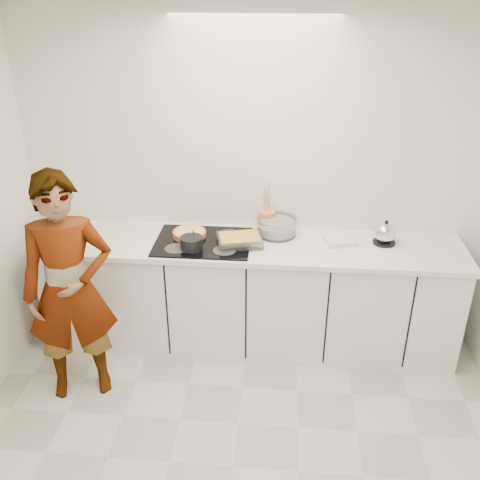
# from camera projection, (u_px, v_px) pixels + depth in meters

# --- Properties ---
(floor) EXTENTS (3.60, 3.20, 0.00)m
(floor) POSITION_uv_depth(u_px,v_px,m) (233.00, 466.00, 3.32)
(floor) COLOR silver
(floor) RESTS_ON ground
(ceiling) EXTENTS (3.60, 3.20, 0.00)m
(ceiling) POSITION_uv_depth(u_px,v_px,m) (229.00, 14.00, 2.15)
(ceiling) COLOR white
(ceiling) RESTS_ON wall_back
(wall_back) EXTENTS (3.60, 0.00, 2.60)m
(wall_back) POSITION_uv_depth(u_px,v_px,m) (253.00, 180.00, 4.16)
(wall_back) COLOR white
(wall_back) RESTS_ON ground
(base_cabinets) EXTENTS (3.20, 0.58, 0.87)m
(base_cabinets) POSITION_uv_depth(u_px,v_px,m) (249.00, 296.00, 4.26)
(base_cabinets) COLOR white
(base_cabinets) RESTS_ON floor
(countertop) EXTENTS (3.24, 0.64, 0.04)m
(countertop) POSITION_uv_depth(u_px,v_px,m) (249.00, 246.00, 4.06)
(countertop) COLOR white
(countertop) RESTS_ON base_cabinets
(hob) EXTENTS (0.72, 0.54, 0.01)m
(hob) POSITION_uv_depth(u_px,v_px,m) (203.00, 242.00, 4.06)
(hob) COLOR black
(hob) RESTS_ON countertop
(tart_dish) EXTENTS (0.32, 0.32, 0.04)m
(tart_dish) POSITION_uv_depth(u_px,v_px,m) (189.00, 233.00, 4.12)
(tart_dish) COLOR #C7603B
(tart_dish) RESTS_ON hob
(saucepan) EXTENTS (0.22, 0.22, 0.16)m
(saucepan) POSITION_uv_depth(u_px,v_px,m) (191.00, 243.00, 3.92)
(saucepan) COLOR black
(saucepan) RESTS_ON hob
(baking_dish) EXTENTS (0.37, 0.31, 0.06)m
(baking_dish) POSITION_uv_depth(u_px,v_px,m) (239.00, 240.00, 4.00)
(baking_dish) COLOR silver
(baking_dish) RESTS_ON hob
(mixing_bowl) EXTENTS (0.30, 0.30, 0.14)m
(mixing_bowl) POSITION_uv_depth(u_px,v_px,m) (277.00, 227.00, 4.16)
(mixing_bowl) COLOR silver
(mixing_bowl) RESTS_ON countertop
(tea_towel) EXTENTS (0.26, 0.21, 0.04)m
(tea_towel) POSITION_uv_depth(u_px,v_px,m) (340.00, 241.00, 4.04)
(tea_towel) COLOR white
(tea_towel) RESTS_ON countertop
(kettle) EXTENTS (0.22, 0.22, 0.19)m
(kettle) POSITION_uv_depth(u_px,v_px,m) (385.00, 234.00, 4.01)
(kettle) COLOR black
(kettle) RESTS_ON countertop
(utensil_crock) EXTENTS (0.14, 0.14, 0.16)m
(utensil_crock) POSITION_uv_depth(u_px,v_px,m) (267.00, 220.00, 4.23)
(utensil_crock) COLOR orange
(utensil_crock) RESTS_ON countertop
(cook) EXTENTS (0.70, 0.57, 1.67)m
(cook) POSITION_uv_depth(u_px,v_px,m) (70.00, 290.00, 3.59)
(cook) COLOR white
(cook) RESTS_ON floor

